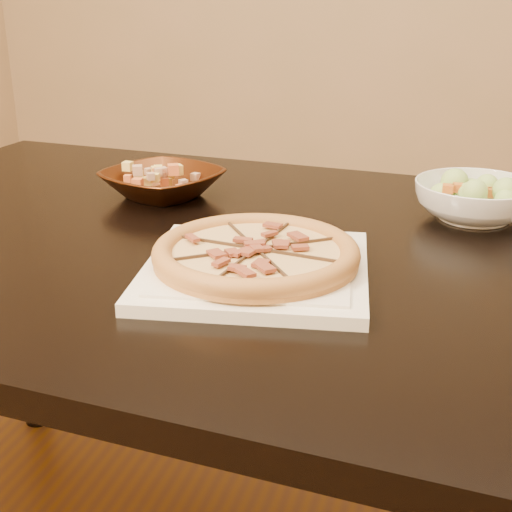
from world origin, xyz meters
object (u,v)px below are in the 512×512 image
object	(u,v)px
plate	(256,269)
bronze_bowl	(163,183)
dining_table	(224,287)
pizza	(256,253)
salad_bowl	(475,201)

from	to	relation	value
plate	bronze_bowl	size ratio (longest dim) A/B	1.66
dining_table	pizza	size ratio (longest dim) A/B	5.62
salad_bowl	bronze_bowl	bearing A→B (deg)	-177.71
bronze_bowl	salad_bowl	xyz separation A→B (m)	(0.57, 0.02, 0.01)
bronze_bowl	salad_bowl	world-z (taller)	salad_bowl
pizza	dining_table	bearing A→B (deg)	123.55
dining_table	plate	size ratio (longest dim) A/B	4.63
pizza	salad_bowl	bearing A→B (deg)	50.33
salad_bowl	pizza	bearing A→B (deg)	-129.67
bronze_bowl	pizza	bearing A→B (deg)	-49.59
pizza	salad_bowl	xyz separation A→B (m)	(0.29, 0.35, -0.00)
dining_table	bronze_bowl	xyz separation A→B (m)	(-0.18, 0.18, 0.12)
pizza	plate	bearing A→B (deg)	-28.64
dining_table	pizza	distance (m)	0.21
dining_table	bronze_bowl	size ratio (longest dim) A/B	7.67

